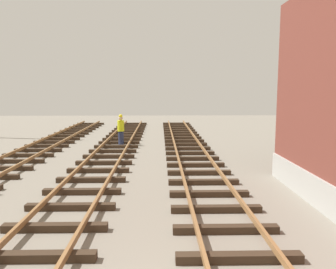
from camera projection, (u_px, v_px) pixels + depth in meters
The scene contains 1 object.
track_worker_foreground at pixel (121, 130), 20.54m from camera, with size 0.40×0.40×1.87m.
Camera 1 is at (-0.31, -3.55, 3.38)m, focal length 36.68 mm.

